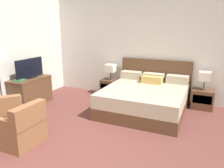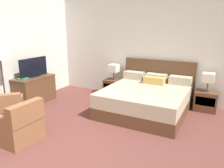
{
  "view_description": "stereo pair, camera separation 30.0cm",
  "coord_description": "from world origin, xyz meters",
  "px_view_note": "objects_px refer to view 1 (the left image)",
  "views": [
    {
      "loc": [
        1.91,
        -2.32,
        2.01
      ],
      "look_at": [
        -0.01,
        1.96,
        0.75
      ],
      "focal_mm": 35.0,
      "sensor_mm": 36.0,
      "label": 1
    },
    {
      "loc": [
        2.18,
        -2.19,
        2.01
      ],
      "look_at": [
        -0.01,
        1.96,
        0.75
      ],
      "focal_mm": 35.0,
      "sensor_mm": 36.0,
      "label": 2
    }
  ],
  "objects_px": {
    "nightstand_right": "(202,99)",
    "nightstand_left": "(110,88)",
    "dresser": "(31,91)",
    "armchair_companion": "(21,129)",
    "table_lamp_left": "(110,68)",
    "table_lamp_right": "(205,76)",
    "bed": "(145,98)",
    "book_red_cover": "(19,80)",
    "tv": "(30,69)",
    "armchair_by_window": "(4,117)"
  },
  "relations": [
    {
      "from": "nightstand_right",
      "to": "armchair_companion",
      "type": "xyz_separation_m",
      "value": [
        -2.8,
        -3.12,
        0.04
      ]
    },
    {
      "from": "armchair_companion",
      "to": "bed",
      "type": "bearing_deg",
      "value": 57.19
    },
    {
      "from": "table_lamp_left",
      "to": "dresser",
      "type": "height_order",
      "value": "table_lamp_left"
    },
    {
      "from": "nightstand_left",
      "to": "tv",
      "type": "relative_size",
      "value": 0.58
    },
    {
      "from": "nightstand_right",
      "to": "armchair_by_window",
      "type": "bearing_deg",
      "value": -140.67
    },
    {
      "from": "tv",
      "to": "book_red_cover",
      "type": "height_order",
      "value": "tv"
    },
    {
      "from": "dresser",
      "to": "armchair_by_window",
      "type": "bearing_deg",
      "value": -65.71
    },
    {
      "from": "bed",
      "to": "table_lamp_left",
      "type": "relative_size",
      "value": 4.51
    },
    {
      "from": "armchair_companion",
      "to": "dresser",
      "type": "bearing_deg",
      "value": 129.05
    },
    {
      "from": "bed",
      "to": "table_lamp_left",
      "type": "height_order",
      "value": "bed"
    },
    {
      "from": "table_lamp_right",
      "to": "bed",
      "type": "bearing_deg",
      "value": -150.16
    },
    {
      "from": "dresser",
      "to": "tv",
      "type": "height_order",
      "value": "tv"
    },
    {
      "from": "bed",
      "to": "book_red_cover",
      "type": "relative_size",
      "value": 8.93
    },
    {
      "from": "book_red_cover",
      "to": "armchair_companion",
      "type": "height_order",
      "value": "armchair_companion"
    },
    {
      "from": "nightstand_left",
      "to": "dresser",
      "type": "relative_size",
      "value": 0.48
    },
    {
      "from": "nightstand_right",
      "to": "tv",
      "type": "relative_size",
      "value": 0.58
    },
    {
      "from": "dresser",
      "to": "armchair_companion",
      "type": "relative_size",
      "value": 1.4
    },
    {
      "from": "nightstand_right",
      "to": "dresser",
      "type": "distance_m",
      "value": 4.38
    },
    {
      "from": "table_lamp_left",
      "to": "tv",
      "type": "height_order",
      "value": "tv"
    },
    {
      "from": "bed",
      "to": "armchair_companion",
      "type": "xyz_separation_m",
      "value": [
        -1.55,
        -2.4,
        -0.03
      ]
    },
    {
      "from": "nightstand_left",
      "to": "book_red_cover",
      "type": "xyz_separation_m",
      "value": [
        -1.6,
        -1.85,
        0.48
      ]
    },
    {
      "from": "nightstand_left",
      "to": "armchair_by_window",
      "type": "height_order",
      "value": "armchair_by_window"
    },
    {
      "from": "nightstand_right",
      "to": "armchair_companion",
      "type": "height_order",
      "value": "armchair_companion"
    },
    {
      "from": "nightstand_right",
      "to": "armchair_by_window",
      "type": "distance_m",
      "value": 4.52
    },
    {
      "from": "nightstand_right",
      "to": "nightstand_left",
      "type": "bearing_deg",
      "value": 180.0
    },
    {
      "from": "table_lamp_right",
      "to": "armchair_companion",
      "type": "xyz_separation_m",
      "value": [
        -2.8,
        -3.12,
        -0.53
      ]
    },
    {
      "from": "nightstand_left",
      "to": "table_lamp_left",
      "type": "relative_size",
      "value": 1.14
    },
    {
      "from": "nightstand_left",
      "to": "book_red_cover",
      "type": "height_order",
      "value": "book_red_cover"
    },
    {
      "from": "dresser",
      "to": "armchair_by_window",
      "type": "xyz_separation_m",
      "value": [
        0.61,
        -1.36,
        -0.08
      ]
    },
    {
      "from": "tv",
      "to": "book_red_cover",
      "type": "relative_size",
      "value": 3.91
    },
    {
      "from": "bed",
      "to": "table_lamp_right",
      "type": "distance_m",
      "value": 1.53
    },
    {
      "from": "dresser",
      "to": "book_red_cover",
      "type": "bearing_deg",
      "value": -91.31
    },
    {
      "from": "dresser",
      "to": "armchair_companion",
      "type": "height_order",
      "value": "armchair_companion"
    },
    {
      "from": "table_lamp_right",
      "to": "armchair_by_window",
      "type": "height_order",
      "value": "table_lamp_right"
    },
    {
      "from": "nightstand_right",
      "to": "armchair_companion",
      "type": "relative_size",
      "value": 0.67
    },
    {
      "from": "nightstand_left",
      "to": "nightstand_right",
      "type": "relative_size",
      "value": 1.0
    },
    {
      "from": "nightstand_right",
      "to": "dresser",
      "type": "relative_size",
      "value": 0.48
    },
    {
      "from": "nightstand_right",
      "to": "table_lamp_left",
      "type": "distance_m",
      "value": 2.58
    },
    {
      "from": "table_lamp_left",
      "to": "dresser",
      "type": "relative_size",
      "value": 0.42
    },
    {
      "from": "nightstand_right",
      "to": "book_red_cover",
      "type": "height_order",
      "value": "book_red_cover"
    },
    {
      "from": "nightstand_left",
      "to": "armchair_by_window",
      "type": "bearing_deg",
      "value": -108.89
    },
    {
      "from": "book_red_cover",
      "to": "armchair_companion",
      "type": "xyz_separation_m",
      "value": [
        1.31,
        -1.27,
        -0.44
      ]
    },
    {
      "from": "table_lamp_left",
      "to": "table_lamp_right",
      "type": "relative_size",
      "value": 1.0
    },
    {
      "from": "nightstand_right",
      "to": "table_lamp_right",
      "type": "distance_m",
      "value": 0.58
    },
    {
      "from": "bed",
      "to": "dresser",
      "type": "distance_m",
      "value": 2.96
    },
    {
      "from": "armchair_by_window",
      "to": "tv",
      "type": "bearing_deg",
      "value": 113.68
    },
    {
      "from": "bed",
      "to": "nightstand_right",
      "type": "distance_m",
      "value": 1.45
    },
    {
      "from": "nightstand_left",
      "to": "dresser",
      "type": "height_order",
      "value": "dresser"
    },
    {
      "from": "table_lamp_right",
      "to": "armchair_by_window",
      "type": "bearing_deg",
      "value": -140.66
    },
    {
      "from": "nightstand_left",
      "to": "dresser",
      "type": "bearing_deg",
      "value": -136.54
    }
  ]
}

